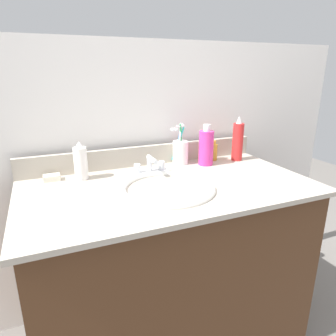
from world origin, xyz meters
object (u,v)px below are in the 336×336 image
(cup_white_ceramic, at_px, (180,151))
(bottle_soap_pink, at_px, (206,147))
(bottle_oil_amber, at_px, (213,151))
(soap_bar, at_px, (52,178))
(bottle_lotion_white, at_px, (81,162))
(bottle_spray_red, at_px, (238,141))
(faucet, at_px, (150,168))

(cup_white_ceramic, bearing_deg, bottle_soap_pink, -31.58)
(bottle_soap_pink, bearing_deg, cup_white_ceramic, 148.42)
(cup_white_ceramic, bearing_deg, bottle_oil_amber, -3.03)
(bottle_oil_amber, relative_size, soap_bar, 1.51)
(bottle_soap_pink, bearing_deg, bottle_oil_amber, 37.56)
(bottle_lotion_white, relative_size, soap_bar, 2.45)
(cup_white_ceramic, bearing_deg, bottle_lotion_white, -174.80)
(bottle_spray_red, bearing_deg, bottle_soap_pink, -177.83)
(faucet, relative_size, bottle_spray_red, 0.74)
(bottle_spray_red, relative_size, bottle_oil_amber, 2.24)
(bottle_spray_red, bearing_deg, soap_bar, 177.31)
(cup_white_ceramic, bearing_deg, faucet, -153.94)
(bottle_lotion_white, relative_size, bottle_soap_pink, 0.83)
(faucet, xyz_separation_m, bottle_lotion_white, (-0.28, 0.05, 0.04))
(bottle_oil_amber, xyz_separation_m, soap_bar, (-0.75, -0.01, -0.03))
(bottle_oil_amber, bearing_deg, bottle_soap_pink, -142.44)
(bottle_oil_amber, bearing_deg, soap_bar, -179.50)
(bottle_spray_red, distance_m, soap_bar, 0.86)
(bottle_oil_amber, distance_m, cup_white_ceramic, 0.17)
(bottle_spray_red, bearing_deg, bottle_lotion_white, 178.94)
(soap_bar, bearing_deg, faucet, -10.76)
(bottle_spray_red, height_order, bottle_soap_pink, bottle_spray_red)
(faucet, height_order, bottle_lotion_white, bottle_lotion_white)
(bottle_oil_amber, bearing_deg, bottle_spray_red, -23.17)
(bottle_lotion_white, height_order, cup_white_ceramic, cup_white_ceramic)
(bottle_lotion_white, distance_m, cup_white_ceramic, 0.46)
(bottle_spray_red, relative_size, bottle_lotion_white, 1.38)
(bottle_spray_red, height_order, bottle_oil_amber, bottle_spray_red)
(faucet, distance_m, bottle_spray_red, 0.47)
(bottle_spray_red, distance_m, bottle_soap_pink, 0.18)
(bottle_soap_pink, distance_m, soap_bar, 0.68)
(bottle_oil_amber, bearing_deg, cup_white_ceramic, 176.97)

